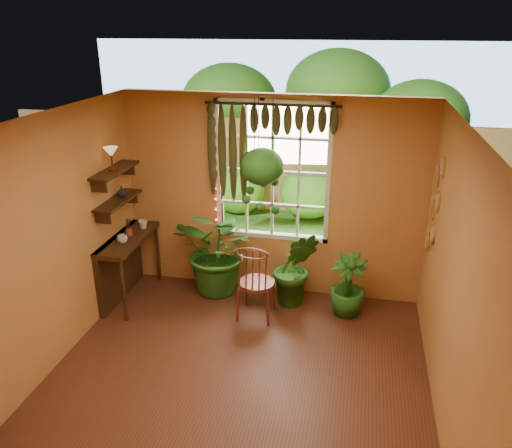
{
  "coord_description": "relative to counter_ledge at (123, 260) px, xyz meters",
  "views": [
    {
      "loc": [
        1.1,
        -3.9,
        3.52
      ],
      "look_at": [
        0.02,
        1.15,
        1.42
      ],
      "focal_mm": 35.0,
      "sensor_mm": 36.0,
      "label": 1
    }
  ],
  "objects": [
    {
      "name": "shelf_upper",
      "position": [
        0.03,
        0.0,
        1.25
      ],
      "size": [
        0.25,
        0.9,
        0.04
      ],
      "primitive_type": "cube",
      "color": "#3D2510",
      "rests_on": "wall_left"
    },
    {
      "name": "potted_plant_mid",
      "position": [
        2.3,
        0.29,
        -0.02
      ],
      "size": [
        0.64,
        0.55,
        1.06
      ],
      "primitive_type": "imported",
      "rotation": [
        0.0,
        0.0,
        0.14
      ],
      "color": "#1B4913",
      "rests_on": "floor"
    },
    {
      "name": "cup_a",
      "position": [
        0.13,
        -0.19,
        0.4
      ],
      "size": [
        0.16,
        0.16,
        0.1
      ],
      "primitive_type": "imported",
      "rotation": [
        0.0,
        0.0,
        -0.32
      ],
      "color": "silver",
      "rests_on": "counter_ledge"
    },
    {
      "name": "window",
      "position": [
        1.91,
        0.68,
        1.15
      ],
      "size": [
        1.52,
        0.1,
        1.86
      ],
      "color": "white",
      "rests_on": "wall_back"
    },
    {
      "name": "shelf_vase",
      "position": [
        0.04,
        0.11,
        0.94
      ],
      "size": [
        0.15,
        0.15,
        0.14
      ],
      "primitive_type": "imported",
      "rotation": [
        0.0,
        0.0,
        -0.1
      ],
      "color": "#B2AD99",
      "rests_on": "shelf_lower"
    },
    {
      "name": "hanging_basket",
      "position": [
        1.84,
        0.31,
        1.28
      ],
      "size": [
        0.54,
        0.54,
        1.43
      ],
      "color": "black",
      "rests_on": "ceiling"
    },
    {
      "name": "shelf_lower",
      "position": [
        0.03,
        0.0,
        0.85
      ],
      "size": [
        0.25,
        0.9,
        0.04
      ],
      "primitive_type": "cube",
      "color": "#3D2510",
      "rests_on": "wall_left"
    },
    {
      "name": "ceiling",
      "position": [
        1.91,
        -1.6,
        2.15
      ],
      "size": [
        4.5,
        4.5,
        0.0
      ],
      "primitive_type": "plane",
      "rotation": [
        3.14,
        0.0,
        0.0
      ],
      "color": "white",
      "rests_on": "wall_back"
    },
    {
      "name": "wall_right",
      "position": [
        3.91,
        -1.6,
        0.8
      ],
      "size": [
        0.0,
        4.5,
        4.5
      ],
      "primitive_type": "plane",
      "rotation": [
        1.57,
        0.0,
        -1.57
      ],
      "color": "#BC7940",
      "rests_on": "floor"
    },
    {
      "name": "wall_plates",
      "position": [
        3.89,
        0.19,
        1.0
      ],
      "size": [
        0.04,
        0.32,
        1.1
      ],
      "primitive_type": null,
      "color": "beige",
      "rests_on": "wall_right"
    },
    {
      "name": "wall_back",
      "position": [
        1.91,
        0.65,
        0.8
      ],
      "size": [
        4.0,
        0.0,
        4.0
      ],
      "primitive_type": "plane",
      "rotation": [
        1.57,
        0.0,
        0.0
      ],
      "color": "#BC7940",
      "rests_on": "floor"
    },
    {
      "name": "backyard",
      "position": [
        2.15,
        5.27,
        0.73
      ],
      "size": [
        14.0,
        10.0,
        12.0
      ],
      "color": "#1C5017",
      "rests_on": "ground"
    },
    {
      "name": "valance_vine",
      "position": [
        1.82,
        0.56,
        1.73
      ],
      "size": [
        1.7,
        0.12,
        1.1
      ],
      "color": "#3D2510",
      "rests_on": "window"
    },
    {
      "name": "counter_ledge",
      "position": [
        0.0,
        0.0,
        0.0
      ],
      "size": [
        0.4,
        1.2,
        0.9
      ],
      "color": "#3D2510",
      "rests_on": "floor"
    },
    {
      "name": "brush_jar",
      "position": [
        0.11,
        0.05,
        0.46
      ],
      "size": [
        0.08,
        0.08,
        0.29
      ],
      "color": "brown",
      "rests_on": "counter_ledge"
    },
    {
      "name": "potted_plant_right",
      "position": [
        2.98,
        0.19,
        -0.14
      ],
      "size": [
        0.53,
        0.53,
        0.82
      ],
      "primitive_type": "imported",
      "rotation": [
        0.0,
        0.0,
        -0.16
      ],
      "color": "#1B4913",
      "rests_on": "floor"
    },
    {
      "name": "cup_b",
      "position": [
        0.19,
        0.32,
        0.41
      ],
      "size": [
        0.16,
        0.16,
        0.11
      ],
      "primitive_type": "imported",
      "rotation": [
        0.0,
        0.0,
        -0.36
      ],
      "color": "beige",
      "rests_on": "counter_ledge"
    },
    {
      "name": "floor",
      "position": [
        1.91,
        -1.6,
        -0.55
      ],
      "size": [
        4.5,
        4.5,
        0.0
      ],
      "primitive_type": "plane",
      "color": "#552A18",
      "rests_on": "ground"
    },
    {
      "name": "potted_plant_left",
      "position": [
        1.25,
        0.4,
        0.08
      ],
      "size": [
        1.42,
        1.33,
        1.26
      ],
      "primitive_type": "imported",
      "rotation": [
        0.0,
        0.0,
        -0.38
      ],
      "color": "#1B4913",
      "rests_on": "floor"
    },
    {
      "name": "wall_left",
      "position": [
        -0.09,
        -1.6,
        0.8
      ],
      "size": [
        0.0,
        4.5,
        4.5
      ],
      "primitive_type": "plane",
      "rotation": [
        1.57,
        0.0,
        1.57
      ],
      "color": "#BC7940",
      "rests_on": "floor"
    },
    {
      "name": "string_lights",
      "position": [
        1.15,
        0.59,
        1.2
      ],
      "size": [
        0.03,
        0.03,
        1.54
      ],
      "primitive_type": null,
      "color": "#FF2633",
      "rests_on": "window"
    },
    {
      "name": "windsor_chair",
      "position": [
        1.86,
        -0.13,
        -0.2
      ],
      "size": [
        0.47,
        0.5,
        1.2
      ],
      "rotation": [
        0.0,
        0.0,
        -0.04
      ],
      "color": "maroon",
      "rests_on": "floor"
    },
    {
      "name": "tiffany_lamp",
      "position": [
        0.05,
        -0.08,
        1.48
      ],
      "size": [
        0.18,
        0.18,
        0.29
      ],
      "color": "brown",
      "rests_on": "shelf_upper"
    }
  ]
}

